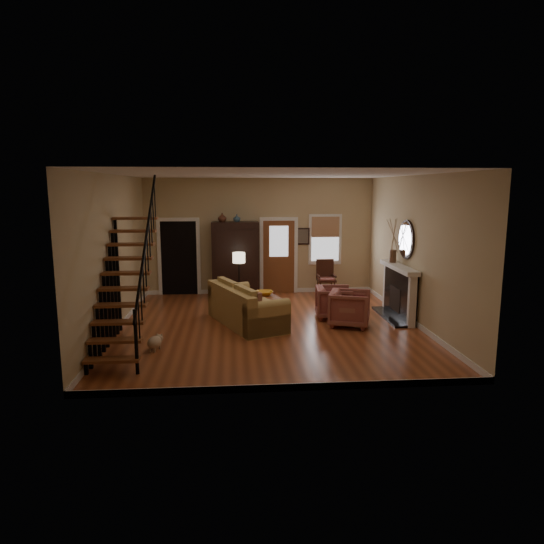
{
  "coord_description": "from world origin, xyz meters",
  "views": [
    {
      "loc": [
        -0.79,
        -10.32,
        3.01
      ],
      "look_at": [
        0.1,
        0.4,
        1.15
      ],
      "focal_mm": 32.0,
      "sensor_mm": 36.0,
      "label": 1
    }
  ],
  "objects": [
    {
      "name": "vase_b",
      "position": [
        -0.65,
        3.05,
        2.21
      ],
      "size": [
        0.2,
        0.2,
        0.21
      ],
      "primitive_type": "imported",
      "color": "#334C60",
      "rests_on": "armoire"
    },
    {
      "name": "armoire",
      "position": [
        -0.7,
        3.15,
        1.05
      ],
      "size": [
        1.3,
        0.6,
        2.1
      ],
      "primitive_type": null,
      "color": "black",
      "rests_on": "ground"
    },
    {
      "name": "floor_lamp",
      "position": [
        -0.62,
        1.98,
        0.7
      ],
      "size": [
        0.38,
        0.38,
        1.39
      ],
      "primitive_type": null,
      "rotation": [
        0.0,
        0.0,
        -0.21
      ],
      "color": "black",
      "rests_on": "ground"
    },
    {
      "name": "room",
      "position": [
        -0.41,
        1.76,
        1.51
      ],
      "size": [
        7.0,
        7.33,
        3.3
      ],
      "color": "#9A4A27",
      "rests_on": "ground"
    },
    {
      "name": "armchair_right",
      "position": [
        1.57,
        0.59,
        0.37
      ],
      "size": [
        0.9,
        0.88,
        0.75
      ],
      "primitive_type": "imported",
      "rotation": [
        0.0,
        0.0,
        1.47
      ],
      "color": "maroon",
      "rests_on": "ground"
    },
    {
      "name": "books",
      "position": [
        -0.2,
        0.6,
        0.5
      ],
      "size": [
        0.22,
        0.31,
        0.06
      ],
      "primitive_type": null,
      "color": "beige",
      "rests_on": "coffee_table"
    },
    {
      "name": "dog",
      "position": [
        -2.27,
        -1.45,
        0.14
      ],
      "size": [
        0.36,
        0.45,
        0.29
      ],
      "primitive_type": null,
      "rotation": [
        0.0,
        0.0,
        -0.36
      ],
      "color": "tan",
      "rests_on": "ground"
    },
    {
      "name": "armchair_left",
      "position": [
        1.79,
        -0.1,
        0.4
      ],
      "size": [
        1.09,
        1.08,
        0.79
      ],
      "primitive_type": "imported",
      "rotation": [
        0.0,
        0.0,
        1.24
      ],
      "color": "maroon",
      "rests_on": "ground"
    },
    {
      "name": "vase_a",
      "position": [
        -1.05,
        3.05,
        2.22
      ],
      "size": [
        0.24,
        0.24,
        0.25
      ],
      "primitive_type": "imported",
      "color": "#4C2619",
      "rests_on": "armoire"
    },
    {
      "name": "coffee_table",
      "position": [
        -0.08,
        0.9,
        0.24
      ],
      "size": [
        1.05,
        1.38,
        0.47
      ],
      "primitive_type": null,
      "rotation": [
        0.0,
        0.0,
        0.3
      ],
      "color": "brown",
      "rests_on": "ground"
    },
    {
      "name": "staircase",
      "position": [
        -2.78,
        -1.3,
        1.6
      ],
      "size": [
        0.94,
        2.8,
        3.2
      ],
      "primitive_type": null,
      "color": "brown",
      "rests_on": "ground"
    },
    {
      "name": "sofa",
      "position": [
        -0.49,
        0.23,
        0.43
      ],
      "size": [
        1.79,
        2.5,
        0.86
      ],
      "primitive_type": null,
      "rotation": [
        0.0,
        0.0,
        0.39
      ],
      "color": "tan",
      "rests_on": "ground"
    },
    {
      "name": "bowl",
      "position": [
        -0.03,
        1.05,
        0.52
      ],
      "size": [
        0.42,
        0.42,
        0.1
      ],
      "primitive_type": "imported",
      "color": "orange",
      "rests_on": "coffee_table"
    },
    {
      "name": "fireplace",
      "position": [
        3.13,
        0.5,
        0.74
      ],
      "size": [
        0.33,
        1.95,
        2.3
      ],
      "color": "black",
      "rests_on": "ground"
    },
    {
      "name": "side_chair",
      "position": [
        1.85,
        2.95,
        0.51
      ],
      "size": [
        0.54,
        0.54,
        1.02
      ],
      "primitive_type": null,
      "color": "#3D1E13",
      "rests_on": "ground"
    }
  ]
}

